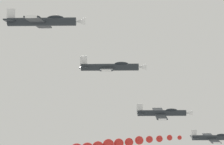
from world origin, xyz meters
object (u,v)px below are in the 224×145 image
Objects in this scene: airplane_lead at (214,138)px; airplane_right_inner at (111,67)px; airplane_left_inner at (163,113)px; airplane_left_outer at (43,22)px.

airplane_right_inner is at bearing -39.12° from airplane_lead.
airplane_left_inner is at bearing 146.16° from airplane_right_inner.
airplane_right_inner reaches higher than airplane_lead.
airplane_left_outer is (37.87, -30.39, 5.75)m from airplane_lead.
airplane_lead is 34.59m from airplane_right_inner.
airplane_right_inner is (26.62, -21.65, 4.35)m from airplane_lead.
airplane_left_outer reaches higher than airplane_left_inner.
airplane_left_inner is at bearing 144.34° from airplane_left_outer.
airplane_lead is 1.00× the size of airplane_right_inner.
airplane_left_inner is 17.15m from airplane_right_inner.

